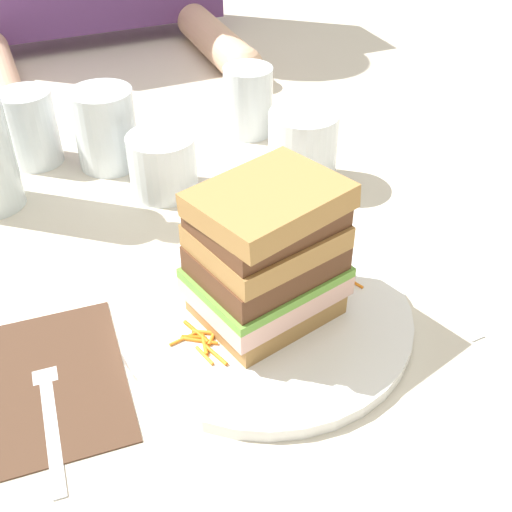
{
  "coord_description": "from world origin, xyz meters",
  "views": [
    {
      "loc": [
        -0.18,
        -0.41,
        0.41
      ],
      "look_at": [
        0.0,
        0.0,
        0.05
      ],
      "focal_mm": 44.94,
      "sensor_mm": 36.0,
      "label": 1
    }
  ],
  "objects_px": {
    "knife": "(414,277)",
    "empty_tumbler_3": "(31,128)",
    "sandwich": "(269,254)",
    "napkin_dark": "(46,383)",
    "main_plate": "(269,315)",
    "empty_tumbler_0": "(106,129)",
    "empty_tumbler_2": "(248,101)",
    "juice_glass": "(302,152)",
    "empty_tumbler_1": "(163,164)",
    "fork": "(48,401)"
  },
  "relations": [
    {
      "from": "napkin_dark",
      "to": "empty_tumbler_0",
      "type": "height_order",
      "value": "empty_tumbler_0"
    },
    {
      "from": "juice_glass",
      "to": "empty_tumbler_1",
      "type": "xyz_separation_m",
      "value": [
        -0.16,
        0.05,
        -0.0
      ]
    },
    {
      "from": "sandwich",
      "to": "empty_tumbler_0",
      "type": "xyz_separation_m",
      "value": [
        -0.07,
        0.34,
        -0.03
      ]
    },
    {
      "from": "knife",
      "to": "juice_glass",
      "type": "distance_m",
      "value": 0.21
    },
    {
      "from": "napkin_dark",
      "to": "empty_tumbler_3",
      "type": "height_order",
      "value": "empty_tumbler_3"
    },
    {
      "from": "napkin_dark",
      "to": "fork",
      "type": "xyz_separation_m",
      "value": [
        -0.0,
        -0.02,
        0.0
      ]
    },
    {
      "from": "main_plate",
      "to": "napkin_dark",
      "type": "xyz_separation_m",
      "value": [
        -0.2,
        0.0,
        -0.0
      ]
    },
    {
      "from": "sandwich",
      "to": "empty_tumbler_1",
      "type": "bearing_deg",
      "value": 94.85
    },
    {
      "from": "sandwich",
      "to": "empty_tumbler_0",
      "type": "height_order",
      "value": "sandwich"
    },
    {
      "from": "empty_tumbler_3",
      "to": "fork",
      "type": "bearing_deg",
      "value": -97.04
    },
    {
      "from": "empty_tumbler_0",
      "to": "knife",
      "type": "bearing_deg",
      "value": -56.88
    },
    {
      "from": "sandwich",
      "to": "napkin_dark",
      "type": "height_order",
      "value": "sandwich"
    },
    {
      "from": "main_plate",
      "to": "empty_tumbler_3",
      "type": "distance_m",
      "value": 0.41
    },
    {
      "from": "sandwich",
      "to": "napkin_dark",
      "type": "xyz_separation_m",
      "value": [
        -0.2,
        0.0,
        -0.08
      ]
    },
    {
      "from": "empty_tumbler_0",
      "to": "empty_tumbler_3",
      "type": "relative_size",
      "value": 1.06
    },
    {
      "from": "main_plate",
      "to": "knife",
      "type": "bearing_deg",
      "value": -0.96
    },
    {
      "from": "knife",
      "to": "empty_tumbler_3",
      "type": "relative_size",
      "value": 2.16
    },
    {
      "from": "empty_tumbler_1",
      "to": "napkin_dark",
      "type": "bearing_deg",
      "value": -125.4
    },
    {
      "from": "sandwich",
      "to": "juice_glass",
      "type": "height_order",
      "value": "sandwich"
    },
    {
      "from": "knife",
      "to": "empty_tumbler_3",
      "type": "xyz_separation_m",
      "value": [
        -0.31,
        0.39,
        0.04
      ]
    },
    {
      "from": "napkin_dark",
      "to": "main_plate",
      "type": "bearing_deg",
      "value": -0.75
    },
    {
      "from": "empty_tumbler_1",
      "to": "empty_tumbler_2",
      "type": "height_order",
      "value": "empty_tumbler_2"
    },
    {
      "from": "sandwich",
      "to": "napkin_dark",
      "type": "distance_m",
      "value": 0.21
    },
    {
      "from": "juice_glass",
      "to": "empty_tumbler_1",
      "type": "bearing_deg",
      "value": 163.63
    },
    {
      "from": "sandwich",
      "to": "fork",
      "type": "height_order",
      "value": "sandwich"
    },
    {
      "from": "juice_glass",
      "to": "main_plate",
      "type": "bearing_deg",
      "value": -123.2
    },
    {
      "from": "knife",
      "to": "empty_tumbler_2",
      "type": "distance_m",
      "value": 0.36
    },
    {
      "from": "knife",
      "to": "empty_tumbler_2",
      "type": "relative_size",
      "value": 2.2
    },
    {
      "from": "empty_tumbler_2",
      "to": "empty_tumbler_3",
      "type": "xyz_separation_m",
      "value": [
        -0.28,
        0.03,
        0.0
      ]
    },
    {
      "from": "napkin_dark",
      "to": "juice_glass",
      "type": "height_order",
      "value": "juice_glass"
    },
    {
      "from": "main_plate",
      "to": "empty_tumbler_0",
      "type": "distance_m",
      "value": 0.35
    },
    {
      "from": "sandwich",
      "to": "empty_tumbler_2",
      "type": "bearing_deg",
      "value": 70.15
    },
    {
      "from": "empty_tumbler_3",
      "to": "juice_glass",
      "type": "bearing_deg",
      "value": -31.74
    },
    {
      "from": "knife",
      "to": "empty_tumbler_3",
      "type": "bearing_deg",
      "value": 128.56
    },
    {
      "from": "sandwich",
      "to": "knife",
      "type": "height_order",
      "value": "sandwich"
    },
    {
      "from": "empty_tumbler_1",
      "to": "empty_tumbler_3",
      "type": "height_order",
      "value": "empty_tumbler_3"
    },
    {
      "from": "empty_tumbler_1",
      "to": "empty_tumbler_3",
      "type": "relative_size",
      "value": 0.86
    },
    {
      "from": "sandwich",
      "to": "empty_tumbler_3",
      "type": "bearing_deg",
      "value": 111.42
    },
    {
      "from": "empty_tumbler_2",
      "to": "fork",
      "type": "bearing_deg",
      "value": -131.36
    },
    {
      "from": "fork",
      "to": "empty_tumbler_1",
      "type": "xyz_separation_m",
      "value": [
        0.18,
        0.27,
        0.03
      ]
    },
    {
      "from": "napkin_dark",
      "to": "empty_tumbler_3",
      "type": "relative_size",
      "value": 1.78
    },
    {
      "from": "juice_glass",
      "to": "empty_tumbler_0",
      "type": "height_order",
      "value": "empty_tumbler_0"
    },
    {
      "from": "main_plate",
      "to": "knife",
      "type": "relative_size",
      "value": 1.32
    },
    {
      "from": "juice_glass",
      "to": "empty_tumbler_2",
      "type": "xyz_separation_m",
      "value": [
        -0.01,
        0.15,
        0.01
      ]
    },
    {
      "from": "empty_tumbler_3",
      "to": "main_plate",
      "type": "bearing_deg",
      "value": -68.45
    },
    {
      "from": "knife",
      "to": "empty_tumbler_3",
      "type": "height_order",
      "value": "empty_tumbler_3"
    },
    {
      "from": "empty_tumbler_0",
      "to": "sandwich",
      "type": "bearing_deg",
      "value": -78.95
    },
    {
      "from": "fork",
      "to": "empty_tumbler_2",
      "type": "relative_size",
      "value": 1.83
    },
    {
      "from": "empty_tumbler_0",
      "to": "empty_tumbler_2",
      "type": "relative_size",
      "value": 1.08
    },
    {
      "from": "empty_tumbler_0",
      "to": "empty_tumbler_3",
      "type": "height_order",
      "value": "empty_tumbler_0"
    }
  ]
}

